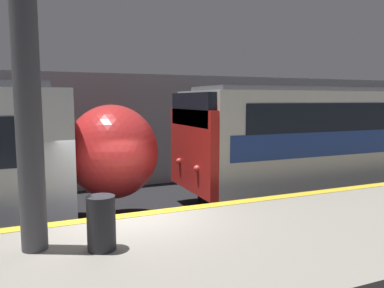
# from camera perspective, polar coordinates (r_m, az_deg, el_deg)

# --- Properties ---
(ground_plane) EXTENTS (120.00, 120.00, 0.00)m
(ground_plane) POSITION_cam_1_polar(r_m,az_deg,el_deg) (8.28, -9.79, -17.39)
(ground_plane) COLOR black
(platform) EXTENTS (40.00, 4.11, 1.06)m
(platform) POSITION_cam_1_polar(r_m,az_deg,el_deg) (6.26, -5.27, -20.31)
(platform) COLOR gray
(platform) RESTS_ON ground
(station_rear_barrier) EXTENTS (50.00, 0.15, 4.36)m
(station_rear_barrier) POSITION_cam_1_polar(r_m,az_deg,el_deg) (14.39, -16.28, 1.74)
(station_rear_barrier) COLOR #939399
(station_rear_barrier) RESTS_ON ground
(support_pillar_near) EXTENTS (0.39, 0.39, 3.76)m
(support_pillar_near) POSITION_cam_1_polar(r_m,az_deg,el_deg) (6.14, -23.57, 2.07)
(support_pillar_near) COLOR #47474C
(support_pillar_near) RESTS_ON platform
(train_boxy) EXTENTS (15.63, 3.07, 3.78)m
(train_boxy) POSITION_cam_1_polar(r_m,az_deg,el_deg) (15.64, 26.75, 0.78)
(train_boxy) COLOR black
(train_boxy) RESTS_ON ground
(trash_bin) EXTENTS (0.44, 0.44, 0.85)m
(trash_bin) POSITION_cam_1_polar(r_m,az_deg,el_deg) (6.08, -13.66, -11.61)
(trash_bin) COLOR #232328
(trash_bin) RESTS_ON platform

